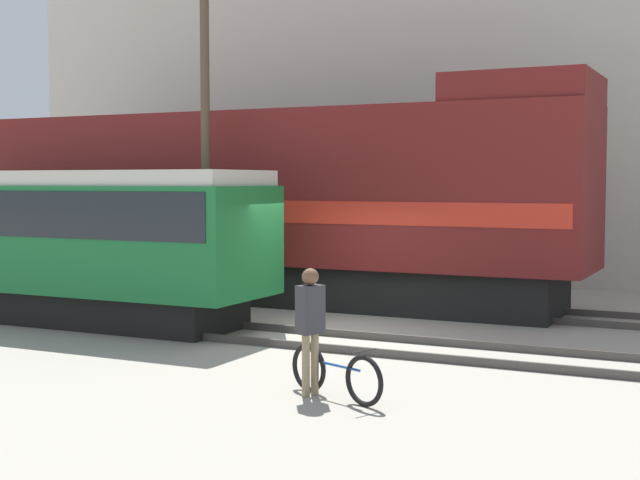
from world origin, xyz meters
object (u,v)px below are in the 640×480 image
object	(u,v)px
freight_locomotive	(250,202)
bicycle	(336,374)
person	(310,318)
streetcar	(39,235)
utility_pole_left	(205,107)

from	to	relation	value
freight_locomotive	bicycle	bearing A→B (deg)	-53.22
person	streetcar	bearing A→B (deg)	156.33
freight_locomotive	bicycle	world-z (taller)	freight_locomotive
person	bicycle	bearing A→B (deg)	-1.21
bicycle	person	world-z (taller)	person
bicycle	person	size ratio (longest dim) A/B	0.95
person	utility_pole_left	bearing A→B (deg)	133.09
streetcar	person	distance (m)	9.05
person	utility_pole_left	distance (m)	8.91
bicycle	person	bearing A→B (deg)	178.79
freight_locomotive	streetcar	world-z (taller)	freight_locomotive
streetcar	utility_pole_left	distance (m)	4.52
streetcar	bicycle	xyz separation A→B (m)	(8.65, -3.63, -1.45)
bicycle	utility_pole_left	world-z (taller)	utility_pole_left
streetcar	utility_pole_left	xyz separation A→B (m)	(2.67, 2.36, 2.78)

